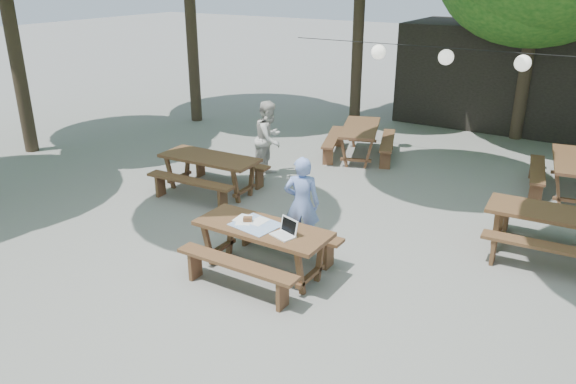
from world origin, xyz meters
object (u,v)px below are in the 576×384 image
at_px(picnic_table_nw, 210,174).
at_px(second_person, 269,139).
at_px(woman, 302,204).
at_px(main_picnic_table, 263,249).

distance_m(picnic_table_nw, second_person, 1.58).
bearing_deg(woman, main_picnic_table, 60.16).
relative_size(main_picnic_table, second_person, 1.22).
xyz_separation_m(woman, second_person, (-2.35, 2.61, 0.05)).
height_order(woman, second_person, second_person).
bearing_deg(main_picnic_table, woman, 84.81).
bearing_deg(second_person, main_picnic_table, -152.62).
height_order(picnic_table_nw, woman, woman).
relative_size(main_picnic_table, woman, 1.29).
bearing_deg(second_person, picnic_table_nw, 157.34).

